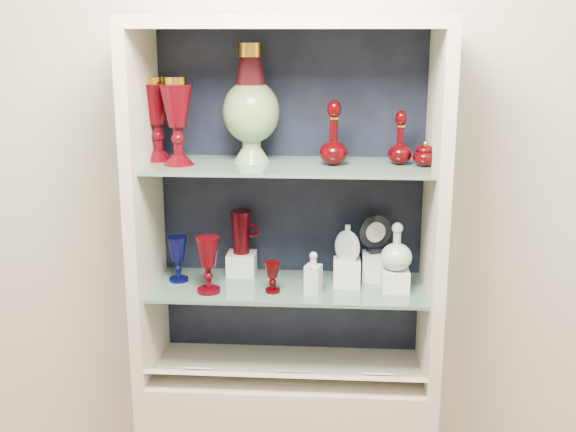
# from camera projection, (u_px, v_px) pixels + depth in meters

# --- Properties ---
(wall_back) EXTENTS (3.50, 0.02, 2.80)m
(wall_back) POSITION_uv_depth(u_px,v_px,m) (292.00, 173.00, 2.57)
(wall_back) COLOR beige
(wall_back) RESTS_ON ground
(cabinet_back_panel) EXTENTS (0.98, 0.02, 1.15)m
(cabinet_back_panel) POSITION_uv_depth(u_px,v_px,m) (292.00, 196.00, 2.56)
(cabinet_back_panel) COLOR black
(cabinet_back_panel) RESTS_ON cabinet_base
(cabinet_side_left) EXTENTS (0.04, 0.40, 1.15)m
(cabinet_side_left) POSITION_uv_depth(u_px,v_px,m) (145.00, 206.00, 2.41)
(cabinet_side_left) COLOR beige
(cabinet_side_left) RESTS_ON cabinet_base
(cabinet_side_right) EXTENTS (0.04, 0.40, 1.15)m
(cabinet_side_right) POSITION_uv_depth(u_px,v_px,m) (435.00, 211.00, 2.34)
(cabinet_side_right) COLOR beige
(cabinet_side_right) RESTS_ON cabinet_base
(cabinet_top_cap) EXTENTS (1.00, 0.40, 0.04)m
(cabinet_top_cap) POSITION_uv_depth(u_px,v_px,m) (288.00, 22.00, 2.23)
(cabinet_top_cap) COLOR beige
(cabinet_top_cap) RESTS_ON cabinet_side_left
(shelf_lower) EXTENTS (0.92, 0.34, 0.01)m
(shelf_lower) POSITION_uv_depth(u_px,v_px,m) (288.00, 287.00, 2.47)
(shelf_lower) COLOR slate
(shelf_lower) RESTS_ON cabinet_side_left
(shelf_upper) EXTENTS (0.92, 0.34, 0.01)m
(shelf_upper) POSITION_uv_depth(u_px,v_px,m) (288.00, 166.00, 2.36)
(shelf_upper) COLOR slate
(shelf_upper) RESTS_ON cabinet_side_left
(label_ledge) EXTENTS (0.92, 0.17, 0.09)m
(label_ledge) POSITION_uv_depth(u_px,v_px,m) (286.00, 375.00, 2.41)
(label_ledge) COLOR beige
(label_ledge) RESTS_ON cabinet_base
(label_card_0) EXTENTS (0.10, 0.06, 0.03)m
(label_card_0) POSITION_uv_depth(u_px,v_px,m) (293.00, 371.00, 2.40)
(label_card_0) COLOR white
(label_card_0) RESTS_ON label_ledge
(label_card_1) EXTENTS (0.10, 0.06, 0.03)m
(label_card_1) POSITION_uv_depth(u_px,v_px,m) (377.00, 374.00, 2.38)
(label_card_1) COLOR white
(label_card_1) RESTS_ON label_ledge
(label_card_2) EXTENTS (0.10, 0.06, 0.03)m
(label_card_2) POSITION_uv_depth(u_px,v_px,m) (200.00, 368.00, 2.42)
(label_card_2) COLOR white
(label_card_2) RESTS_ON label_ledge
(label_card_3) EXTENTS (0.10, 0.06, 0.03)m
(label_card_3) POSITION_uv_depth(u_px,v_px,m) (295.00, 371.00, 2.40)
(label_card_3) COLOR white
(label_card_3) RESTS_ON label_ledge
(pedestal_lamp_left) EXTENTS (0.11, 0.11, 0.28)m
(pedestal_lamp_left) POSITION_uv_depth(u_px,v_px,m) (157.00, 119.00, 2.40)
(pedestal_lamp_left) COLOR #4B030A
(pedestal_lamp_left) RESTS_ON shelf_upper
(pedestal_lamp_right) EXTENTS (0.13, 0.13, 0.28)m
(pedestal_lamp_right) POSITION_uv_depth(u_px,v_px,m) (177.00, 121.00, 2.32)
(pedestal_lamp_right) COLOR #4B030A
(pedestal_lamp_right) RESTS_ON shelf_upper
(enamel_urn) EXTENTS (0.19, 0.19, 0.39)m
(enamel_urn) POSITION_uv_depth(u_px,v_px,m) (251.00, 103.00, 2.36)
(enamel_urn) COLOR #094720
(enamel_urn) RESTS_ON shelf_upper
(ruby_decanter_a) EXTENTS (0.10, 0.10, 0.24)m
(ruby_decanter_a) POSITION_uv_depth(u_px,v_px,m) (334.00, 129.00, 2.32)
(ruby_decanter_a) COLOR #3F0103
(ruby_decanter_a) RESTS_ON shelf_upper
(ruby_decanter_b) EXTENTS (0.10, 0.10, 0.19)m
(ruby_decanter_b) POSITION_uv_depth(u_px,v_px,m) (401.00, 136.00, 2.33)
(ruby_decanter_b) COLOR #3F0103
(ruby_decanter_b) RESTS_ON shelf_upper
(lidded_bowl) EXTENTS (0.09, 0.09, 0.09)m
(lidded_bowl) POSITION_uv_depth(u_px,v_px,m) (425.00, 153.00, 2.31)
(lidded_bowl) COLOR #3F0103
(lidded_bowl) RESTS_ON shelf_upper
(cobalt_goblet) EXTENTS (0.07, 0.07, 0.16)m
(cobalt_goblet) POSITION_uv_depth(u_px,v_px,m) (178.00, 259.00, 2.49)
(cobalt_goblet) COLOR #030438
(cobalt_goblet) RESTS_ON shelf_lower
(ruby_goblet_tall) EXTENTS (0.10, 0.10, 0.19)m
(ruby_goblet_tall) POSITION_uv_depth(u_px,v_px,m) (208.00, 265.00, 2.38)
(ruby_goblet_tall) COLOR #4B030A
(ruby_goblet_tall) RESTS_ON shelf_lower
(ruby_goblet_small) EXTENTS (0.07, 0.07, 0.10)m
(ruby_goblet_small) POSITION_uv_depth(u_px,v_px,m) (273.00, 277.00, 2.39)
(ruby_goblet_small) COLOR #3F0103
(ruby_goblet_small) RESTS_ON shelf_lower
(riser_ruby_pitcher) EXTENTS (0.10, 0.10, 0.08)m
(riser_ruby_pitcher) POSITION_uv_depth(u_px,v_px,m) (242.00, 264.00, 2.56)
(riser_ruby_pitcher) COLOR silver
(riser_ruby_pitcher) RESTS_ON shelf_lower
(ruby_pitcher) EXTENTS (0.12, 0.08, 0.15)m
(ruby_pitcher) POSITION_uv_depth(u_px,v_px,m) (241.00, 232.00, 2.53)
(ruby_pitcher) COLOR #4B030A
(ruby_pitcher) RESTS_ON riser_ruby_pitcher
(clear_square_bottle) EXTENTS (0.06, 0.06, 0.14)m
(clear_square_bottle) POSITION_uv_depth(u_px,v_px,m) (313.00, 273.00, 2.37)
(clear_square_bottle) COLOR #ABBFC4
(clear_square_bottle) RESTS_ON shelf_lower
(riser_flat_flask) EXTENTS (0.09, 0.09, 0.09)m
(riser_flat_flask) POSITION_uv_depth(u_px,v_px,m) (347.00, 273.00, 2.46)
(riser_flat_flask) COLOR silver
(riser_flat_flask) RESTS_ON shelf_lower
(flat_flask) EXTENTS (0.10, 0.07, 0.13)m
(flat_flask) POSITION_uv_depth(u_px,v_px,m) (347.00, 242.00, 2.43)
(flat_flask) COLOR #A8B0BD
(flat_flask) RESTS_ON riser_flat_flask
(riser_clear_round_decanter) EXTENTS (0.09, 0.09, 0.07)m
(riser_clear_round_decanter) POSITION_uv_depth(u_px,v_px,m) (395.00, 280.00, 2.41)
(riser_clear_round_decanter) COLOR silver
(riser_clear_round_decanter) RESTS_ON shelf_lower
(clear_round_decanter) EXTENTS (0.11, 0.11, 0.16)m
(clear_round_decanter) POSITION_uv_depth(u_px,v_px,m) (397.00, 248.00, 2.38)
(clear_round_decanter) COLOR #ABBFC4
(clear_round_decanter) RESTS_ON riser_clear_round_decanter
(riser_cameo_medallion) EXTENTS (0.08, 0.08, 0.10)m
(riser_cameo_medallion) POSITION_uv_depth(u_px,v_px,m) (374.00, 267.00, 2.50)
(riser_cameo_medallion) COLOR silver
(riser_cameo_medallion) RESTS_ON shelf_lower
(cameo_medallion) EXTENTS (0.13, 0.08, 0.14)m
(cameo_medallion) POSITION_uv_depth(u_px,v_px,m) (375.00, 233.00, 2.47)
(cameo_medallion) COLOR black
(cameo_medallion) RESTS_ON riser_cameo_medallion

